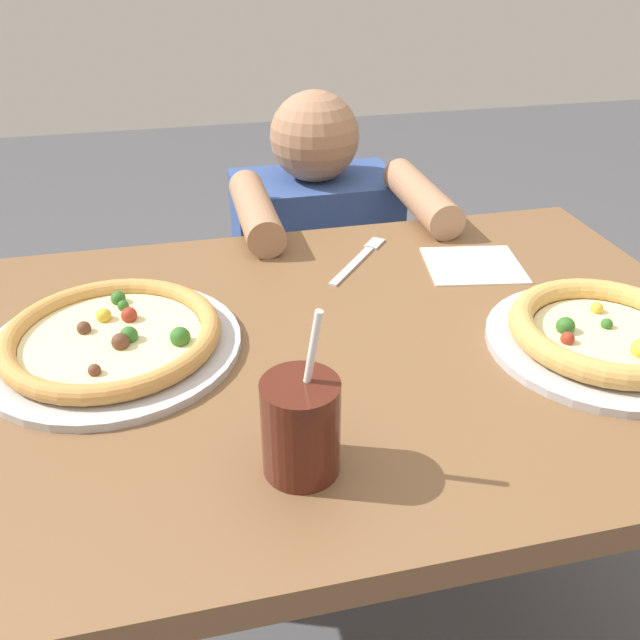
{
  "coord_description": "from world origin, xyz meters",
  "views": [
    {
      "loc": [
        -0.17,
        -0.78,
        1.27
      ],
      "look_at": [
        0.01,
        0.01,
        0.78
      ],
      "focal_mm": 37.86,
      "sensor_mm": 36.0,
      "label": 1
    }
  ],
  "objects": [
    {
      "name": "dining_table",
      "position": [
        0.0,
        0.0,
        0.63
      ],
      "size": [
        1.22,
        0.78,
        0.75
      ],
      "color": "brown",
      "rests_on": "ground"
    },
    {
      "name": "pizza_near",
      "position": [
        0.39,
        -0.1,
        0.77
      ],
      "size": [
        0.32,
        0.32,
        0.05
      ],
      "color": "#B7B7BC",
      "rests_on": "dining_table"
    },
    {
      "name": "pizza_far",
      "position": [
        -0.27,
        0.05,
        0.77
      ],
      "size": [
        0.35,
        0.35,
        0.04
      ],
      "color": "#B7B7BC",
      "rests_on": "dining_table"
    },
    {
      "name": "drink_cup_colored",
      "position": [
        -0.06,
        -0.24,
        0.81
      ],
      "size": [
        0.08,
        0.08,
        0.2
      ],
      "color": "#4C1E14",
      "rests_on": "dining_table"
    },
    {
      "name": "paper_napkin",
      "position": [
        0.32,
        0.18,
        0.75
      ],
      "size": [
        0.18,
        0.17,
        0.0
      ],
      "primitive_type": "cube",
      "rotation": [
        0.0,
        0.0,
        -0.17
      ],
      "color": "white",
      "rests_on": "dining_table"
    },
    {
      "name": "fork",
      "position": [
        0.14,
        0.25,
        0.75
      ],
      "size": [
        0.14,
        0.17,
        0.0
      ],
      "color": "silver",
      "rests_on": "dining_table"
    },
    {
      "name": "diner_seated",
      "position": [
        0.15,
        0.64,
        0.44
      ],
      "size": [
        0.4,
        0.52,
        0.95
      ],
      "color": "#333847",
      "rests_on": "ground"
    }
  ]
}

